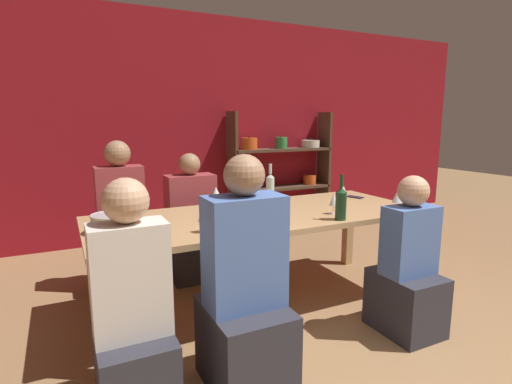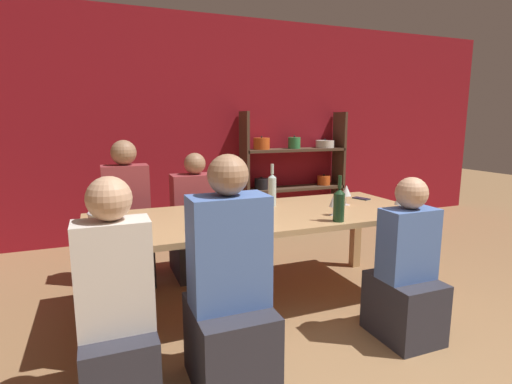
{
  "view_description": "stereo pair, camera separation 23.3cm",
  "coord_description": "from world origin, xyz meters",
  "px_view_note": "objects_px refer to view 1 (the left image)",
  "views": [
    {
      "loc": [
        -1.53,
        -1.01,
        1.43
      ],
      "look_at": [
        -0.18,
        1.72,
        0.89
      ],
      "focal_mm": 28.0,
      "sensor_mm": 36.0,
      "label": 1
    },
    {
      "loc": [
        -1.32,
        -1.11,
        1.43
      ],
      "look_at": [
        -0.18,
        1.72,
        0.89
      ],
      "focal_mm": 28.0,
      "sensor_mm": 36.0,
      "label": 2
    }
  ],
  "objects_px": {
    "wine_glass_empty_a": "(265,209)",
    "person_far_b": "(122,234)",
    "wine_glass_white_b": "(216,192)",
    "wine_glass_red_b": "(334,200)",
    "wine_bottle_green": "(270,189)",
    "wine_glass_red_a": "(203,216)",
    "cell_phone": "(355,197)",
    "dining_table": "(262,223)",
    "wine_bottle_dark": "(341,203)",
    "mixing_bowl": "(110,223)",
    "wine_glass_empty_b": "(343,190)",
    "shelf_unit": "(280,182)",
    "person_far_a": "(191,232)",
    "person_near_b": "(245,305)",
    "wine_glass_white_a": "(397,197)",
    "person_near_a": "(407,275)",
    "person_near_c": "(133,327)"
  },
  "relations": [
    {
      "from": "wine_glass_white_b",
      "to": "person_far_b",
      "type": "height_order",
      "value": "person_far_b"
    },
    {
      "from": "wine_glass_empty_a",
      "to": "wine_glass_empty_b",
      "type": "height_order",
      "value": "same"
    },
    {
      "from": "person_near_b",
      "to": "dining_table",
      "type": "bearing_deg",
      "value": 57.72
    },
    {
      "from": "cell_phone",
      "to": "wine_glass_empty_b",
      "type": "bearing_deg",
      "value": -149.43
    },
    {
      "from": "dining_table",
      "to": "wine_glass_red_a",
      "type": "xyz_separation_m",
      "value": [
        -0.57,
        -0.3,
        0.18
      ]
    },
    {
      "from": "dining_table",
      "to": "wine_glass_empty_b",
      "type": "height_order",
      "value": "wine_glass_empty_b"
    },
    {
      "from": "wine_glass_white_b",
      "to": "person_far_b",
      "type": "distance_m",
      "value": 0.91
    },
    {
      "from": "wine_glass_white_a",
      "to": "wine_glass_red_a",
      "type": "xyz_separation_m",
      "value": [
        -1.5,
        0.14,
        -0.01
      ]
    },
    {
      "from": "dining_table",
      "to": "wine_bottle_green",
      "type": "height_order",
      "value": "wine_bottle_green"
    },
    {
      "from": "wine_glass_empty_b",
      "to": "shelf_unit",
      "type": "bearing_deg",
      "value": 75.16
    },
    {
      "from": "dining_table",
      "to": "person_near_b",
      "type": "bearing_deg",
      "value": -122.28
    },
    {
      "from": "wine_glass_white_a",
      "to": "wine_glass_red_a",
      "type": "relative_size",
      "value": 1.12
    },
    {
      "from": "wine_bottle_dark",
      "to": "mixing_bowl",
      "type": "bearing_deg",
      "value": 165.88
    },
    {
      "from": "wine_glass_red_b",
      "to": "person_far_a",
      "type": "xyz_separation_m",
      "value": [
        -0.79,
        1.09,
        -0.43
      ]
    },
    {
      "from": "wine_glass_white_b",
      "to": "wine_glass_red_b",
      "type": "relative_size",
      "value": 1.01
    },
    {
      "from": "wine_bottle_green",
      "to": "wine_glass_red_b",
      "type": "xyz_separation_m",
      "value": [
        0.28,
        -0.49,
        -0.04
      ]
    },
    {
      "from": "wine_glass_red_b",
      "to": "dining_table",
      "type": "bearing_deg",
      "value": 152.48
    },
    {
      "from": "wine_glass_red_b",
      "to": "cell_phone",
      "type": "height_order",
      "value": "wine_glass_red_b"
    },
    {
      "from": "wine_glass_white_a",
      "to": "wine_glass_red_b",
      "type": "bearing_deg",
      "value": 157.01
    },
    {
      "from": "shelf_unit",
      "to": "wine_bottle_dark",
      "type": "relative_size",
      "value": 4.76
    },
    {
      "from": "dining_table",
      "to": "wine_glass_empty_a",
      "type": "relative_size",
      "value": 15.03
    },
    {
      "from": "cell_phone",
      "to": "wine_glass_red_a",
      "type": "bearing_deg",
      "value": -163.27
    },
    {
      "from": "wine_glass_white_b",
      "to": "person_near_b",
      "type": "height_order",
      "value": "person_near_b"
    },
    {
      "from": "wine_bottle_dark",
      "to": "person_far_b",
      "type": "xyz_separation_m",
      "value": [
        -1.33,
        1.27,
        -0.39
      ]
    },
    {
      "from": "wine_glass_red_a",
      "to": "wine_glass_white_a",
      "type": "bearing_deg",
      "value": -5.43
    },
    {
      "from": "mixing_bowl",
      "to": "wine_bottle_dark",
      "type": "height_order",
      "value": "wine_bottle_dark"
    },
    {
      "from": "shelf_unit",
      "to": "wine_glass_red_b",
      "type": "bearing_deg",
      "value": -110.12
    },
    {
      "from": "wine_glass_red_b",
      "to": "person_near_b",
      "type": "bearing_deg",
      "value": -149.86
    },
    {
      "from": "wine_glass_white_a",
      "to": "dining_table",
      "type": "bearing_deg",
      "value": 154.64
    },
    {
      "from": "wine_glass_red_a",
      "to": "wine_glass_empty_a",
      "type": "bearing_deg",
      "value": -6.47
    },
    {
      "from": "wine_glass_white_b",
      "to": "person_near_c",
      "type": "relative_size",
      "value": 0.13
    },
    {
      "from": "dining_table",
      "to": "wine_glass_red_b",
      "type": "distance_m",
      "value": 0.57
    },
    {
      "from": "wine_glass_white_b",
      "to": "person_near_b",
      "type": "bearing_deg",
      "value": -104.14
    },
    {
      "from": "wine_glass_red_b",
      "to": "wine_glass_white_a",
      "type": "bearing_deg",
      "value": -22.99
    },
    {
      "from": "mixing_bowl",
      "to": "wine_glass_empty_b",
      "type": "distance_m",
      "value": 1.88
    },
    {
      "from": "wine_glass_red_b",
      "to": "person_far_b",
      "type": "distance_m",
      "value": 1.81
    },
    {
      "from": "wine_glass_red_b",
      "to": "cell_phone",
      "type": "bearing_deg",
      "value": 37.18
    },
    {
      "from": "mixing_bowl",
      "to": "wine_glass_white_a",
      "type": "bearing_deg",
      "value": -11.16
    },
    {
      "from": "mixing_bowl",
      "to": "person_near_a",
      "type": "bearing_deg",
      "value": -22.82
    },
    {
      "from": "wine_bottle_green",
      "to": "person_far_b",
      "type": "distance_m",
      "value": 1.33
    },
    {
      "from": "mixing_bowl",
      "to": "wine_bottle_green",
      "type": "height_order",
      "value": "wine_bottle_green"
    },
    {
      "from": "dining_table",
      "to": "mixing_bowl",
      "type": "xyz_separation_m",
      "value": [
        -1.1,
        -0.04,
        0.14
      ]
    },
    {
      "from": "wine_glass_white_b",
      "to": "wine_glass_white_a",
      "type": "bearing_deg",
      "value": -37.08
    },
    {
      "from": "wine_glass_red_a",
      "to": "wine_glass_red_b",
      "type": "bearing_deg",
      "value": 2.71
    },
    {
      "from": "wine_glass_empty_a",
      "to": "person_far_b",
      "type": "distance_m",
      "value": 1.47
    },
    {
      "from": "cell_phone",
      "to": "person_near_a",
      "type": "relative_size",
      "value": 0.15
    },
    {
      "from": "person_far_a",
      "to": "person_near_c",
      "type": "height_order",
      "value": "person_near_c"
    },
    {
      "from": "wine_glass_white_a",
      "to": "person_far_a",
      "type": "distance_m",
      "value": 1.84
    },
    {
      "from": "person_far_a",
      "to": "wine_bottle_green",
      "type": "bearing_deg",
      "value": 129.88
    },
    {
      "from": "person_far_a",
      "to": "person_near_b",
      "type": "bearing_deg",
      "value": 82.42
    }
  ]
}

